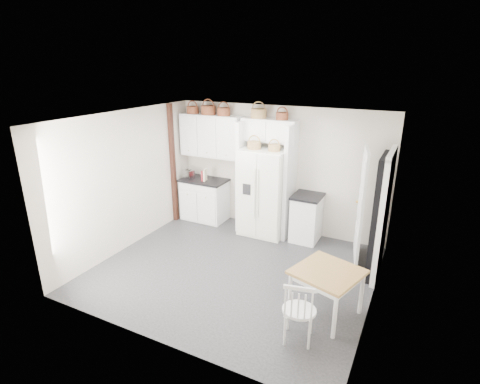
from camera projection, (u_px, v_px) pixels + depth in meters
The scene contains 29 objects.
floor at pixel (234, 270), 6.47m from camera, with size 4.50×4.50×0.00m, color #232225.
ceiling at pixel (233, 118), 5.62m from camera, with size 4.50×4.50×0.00m, color white.
wall_back at pixel (279, 169), 7.73m from camera, with size 4.50×4.50×0.00m, color beige.
wall_left at pixel (127, 181), 7.00m from camera, with size 4.00×4.00×0.00m, color beige.
wall_right at pixel (380, 225), 5.09m from camera, with size 4.00×4.00×0.00m, color beige.
refrigerator at pixel (264, 192), 7.62m from camera, with size 0.93×0.75×1.79m, color white.
base_cab_left at pixel (205, 200), 8.45m from camera, with size 0.97×0.61×0.90m, color white.
base_cab_right at pixel (306, 219), 7.44m from camera, with size 0.52×0.62×0.91m, color white.
dining_table at pixel (326, 292), 5.24m from camera, with size 0.83×0.83×0.69m, color olive.
windsor_chair at pixel (299, 310), 4.71m from camera, with size 0.43×0.39×0.88m, color white.
counter_left at pixel (204, 180), 8.30m from camera, with size 1.01×0.66×0.04m, color black.
counter_right at pixel (308, 196), 7.29m from camera, with size 0.56×0.66×0.04m, color black.
toaster at pixel (189, 174), 8.35m from camera, with size 0.27×0.16×0.19m, color silver.
cookbook_red at pixel (203, 175), 8.17m from camera, with size 0.03×0.15×0.23m, color maroon.
cookbook_cream at pixel (205, 175), 8.15m from camera, with size 0.04×0.16×0.25m, color beige.
basket_upper_a at pixel (193, 110), 8.05m from camera, with size 0.27×0.27×0.15m, color #5C2D16.
basket_upper_b at pixel (208, 110), 7.88m from camera, with size 0.31×0.31×0.18m, color #5C2D16.
basket_upper_c at pixel (224, 112), 7.72m from camera, with size 0.28×0.28×0.16m, color #5C2D16.
basket_bridge_a at pixel (259, 113), 7.38m from camera, with size 0.32×0.32×0.18m, color brown.
basket_bridge_b at pixel (282, 116), 7.18m from camera, with size 0.24×0.24×0.14m, color #5C2D16.
basket_fridge_a at pixel (254, 145), 7.30m from camera, with size 0.27×0.27×0.15m, color brown.
basket_fridge_b at pixel (274, 148), 7.13m from camera, with size 0.23×0.23×0.13m, color brown.
upper_cabinet at pixel (211, 136), 8.03m from camera, with size 1.40×0.34×0.90m, color white.
bridge_cabinet at pixel (270, 130), 7.38m from camera, with size 1.12×0.34×0.45m, color white.
fridge_panel_left at pixel (244, 176), 7.81m from camera, with size 0.08×0.60×2.30m, color white.
fridge_panel_right at pixel (290, 183), 7.38m from camera, with size 0.08×0.60×2.30m, color white.
trim_post at pixel (173, 164), 8.12m from camera, with size 0.09×0.09×2.60m, color #361C13.
doorway_void at pixel (380, 217), 6.06m from camera, with size 0.18×0.85×2.05m, color black.
door_slab at pixel (361, 207), 6.50m from camera, with size 0.80×0.04×2.05m, color white.
Camera 1 is at (2.64, -5.02, 3.40)m, focal length 28.00 mm.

